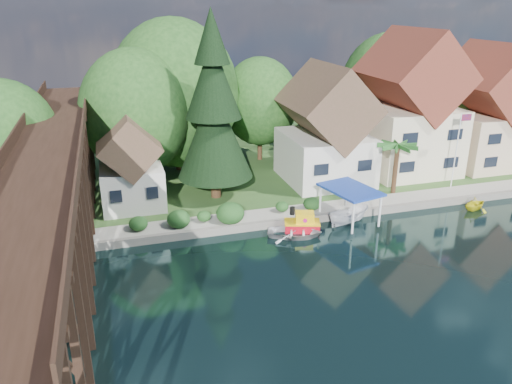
% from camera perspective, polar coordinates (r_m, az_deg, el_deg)
% --- Properties ---
extents(ground, '(140.00, 140.00, 0.00)m').
position_cam_1_polar(ground, '(33.04, 7.75, -9.54)').
color(ground, black).
rests_on(ground, ground).
extents(bank, '(140.00, 52.00, 0.50)m').
position_cam_1_polar(bank, '(63.15, -4.86, 5.90)').
color(bank, '#274A1D').
rests_on(bank, ground).
extents(seawall, '(60.00, 0.40, 0.62)m').
position_cam_1_polar(seawall, '(40.87, 8.37, -2.82)').
color(seawall, slate).
rests_on(seawall, ground).
extents(promenade, '(50.00, 2.60, 0.06)m').
position_cam_1_polar(promenade, '(42.68, 10.10, -1.55)').
color(promenade, gray).
rests_on(promenade, bank).
extents(trestle_bridge, '(4.12, 44.18, 9.30)m').
position_cam_1_polar(trestle_bridge, '(33.13, -22.02, -0.60)').
color(trestle_bridge, black).
rests_on(trestle_bridge, ground).
extents(house_left, '(7.64, 8.64, 11.02)m').
position_cam_1_polar(house_left, '(47.38, 7.98, 6.74)').
color(house_left, silver).
rests_on(house_left, bank).
extents(house_center, '(8.65, 9.18, 13.89)m').
position_cam_1_polar(house_center, '(51.83, 17.04, 8.71)').
color(house_center, beige).
rests_on(house_center, bank).
extents(house_right, '(8.15, 8.64, 12.45)m').
position_cam_1_polar(house_right, '(56.99, 24.93, 8.08)').
color(house_right, beige).
rests_on(house_right, bank).
extents(shed, '(5.09, 5.40, 7.85)m').
position_cam_1_polar(shed, '(42.25, -14.11, 2.67)').
color(shed, silver).
rests_on(shed, bank).
extents(bg_trees, '(49.90, 13.30, 10.57)m').
position_cam_1_polar(bg_trees, '(49.71, -0.84, 10.15)').
color(bg_trees, '#382314').
rests_on(bg_trees, bank).
extents(shrubs, '(15.76, 2.47, 1.70)m').
position_cam_1_polar(shrubs, '(39.01, -3.91, -2.36)').
color(shrubs, '#1C4519').
rests_on(shrubs, bank).
extents(conifer, '(6.42, 6.42, 15.81)m').
position_cam_1_polar(conifer, '(41.97, -4.87, 9.18)').
color(conifer, '#382314').
rests_on(conifer, bank).
extents(palm_tree, '(3.82, 3.82, 4.85)m').
position_cam_1_polar(palm_tree, '(45.28, 15.89, 4.93)').
color(palm_tree, '#382314').
rests_on(palm_tree, bank).
extents(flagpole, '(1.10, 0.10, 6.97)m').
position_cam_1_polar(flagpole, '(48.29, 22.15, 5.20)').
color(flagpole, white).
rests_on(flagpole, bank).
extents(tugboat, '(3.06, 2.27, 1.98)m').
position_cam_1_polar(tugboat, '(38.80, 5.36, -3.57)').
color(tugboat, red).
rests_on(tugboat, ground).
extents(boat_white_a, '(4.89, 4.20, 0.85)m').
position_cam_1_polar(boat_white_a, '(37.82, 4.44, -4.50)').
color(boat_white_a, silver).
rests_on(boat_white_a, ground).
extents(boat_canopy, '(4.17, 5.28, 3.01)m').
position_cam_1_polar(boat_canopy, '(40.14, 10.59, -1.89)').
color(boat_canopy, white).
rests_on(boat_canopy, ground).
extents(boat_yellow, '(2.91, 2.67, 1.30)m').
position_cam_1_polar(boat_yellow, '(46.27, 23.78, -1.11)').
color(boat_yellow, yellow).
rests_on(boat_yellow, ground).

